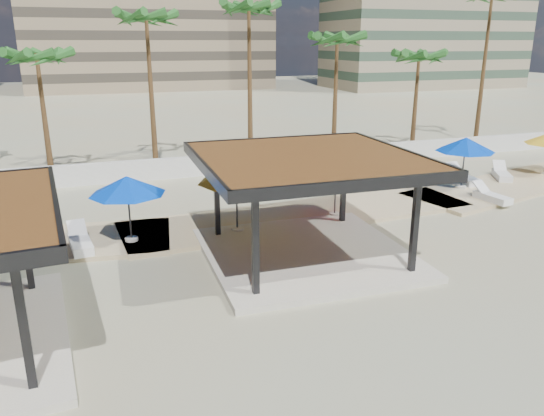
{
  "coord_description": "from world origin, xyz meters",
  "views": [
    {
      "loc": [
        -6.72,
        -13.9,
        7.57
      ],
      "look_at": [
        -0.33,
        4.54,
        1.4
      ],
      "focal_mm": 35.0,
      "sensor_mm": 36.0,
      "label": 1
    }
  ],
  "objects_px": {
    "lounger_c": "(462,178)",
    "lounger_d": "(502,175)",
    "lounger_b": "(492,197)",
    "umbrella_c": "(336,171)",
    "lounger_a": "(80,243)",
    "pavilion_central": "(307,197)"
  },
  "relations": [
    {
      "from": "lounger_c",
      "to": "lounger_d",
      "type": "height_order",
      "value": "lounger_c"
    },
    {
      "from": "lounger_b",
      "to": "lounger_c",
      "type": "relative_size",
      "value": 0.87
    },
    {
      "from": "umbrella_c",
      "to": "lounger_a",
      "type": "xyz_separation_m",
      "value": [
        -10.66,
        -0.45,
        -1.79
      ]
    },
    {
      "from": "umbrella_c",
      "to": "lounger_d",
      "type": "distance_m",
      "value": 12.27
    },
    {
      "from": "pavilion_central",
      "to": "lounger_d",
      "type": "distance_m",
      "value": 16.1
    },
    {
      "from": "lounger_a",
      "to": "lounger_c",
      "type": "bearing_deg",
      "value": -87.35
    },
    {
      "from": "pavilion_central",
      "to": "umbrella_c",
      "type": "distance_m",
      "value": 4.54
    },
    {
      "from": "lounger_a",
      "to": "umbrella_c",
      "type": "bearing_deg",
      "value": -94.68
    },
    {
      "from": "lounger_c",
      "to": "umbrella_c",
      "type": "bearing_deg",
      "value": 110.91
    },
    {
      "from": "lounger_c",
      "to": "lounger_d",
      "type": "bearing_deg",
      "value": -87.25
    },
    {
      "from": "lounger_b",
      "to": "lounger_c",
      "type": "distance_m",
      "value": 3.54
    },
    {
      "from": "pavilion_central",
      "to": "lounger_a",
      "type": "height_order",
      "value": "pavilion_central"
    },
    {
      "from": "umbrella_c",
      "to": "lounger_b",
      "type": "relative_size",
      "value": 1.47
    },
    {
      "from": "pavilion_central",
      "to": "lounger_c",
      "type": "bearing_deg",
      "value": 29.72
    },
    {
      "from": "lounger_b",
      "to": "lounger_d",
      "type": "relative_size",
      "value": 0.93
    },
    {
      "from": "umbrella_c",
      "to": "lounger_a",
      "type": "relative_size",
      "value": 1.39
    },
    {
      "from": "lounger_a",
      "to": "lounger_d",
      "type": "xyz_separation_m",
      "value": [
        22.44,
        3.39,
        0.0
      ]
    },
    {
      "from": "pavilion_central",
      "to": "lounger_d",
      "type": "height_order",
      "value": "pavilion_central"
    },
    {
      "from": "umbrella_c",
      "to": "lounger_d",
      "type": "xyz_separation_m",
      "value": [
        11.78,
        2.94,
        -1.79
      ]
    },
    {
      "from": "umbrella_c",
      "to": "lounger_b",
      "type": "distance_m",
      "value": 8.38
    },
    {
      "from": "lounger_c",
      "to": "lounger_a",
      "type": "bearing_deg",
      "value": 102.74
    },
    {
      "from": "pavilion_central",
      "to": "lounger_b",
      "type": "height_order",
      "value": "pavilion_central"
    }
  ]
}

